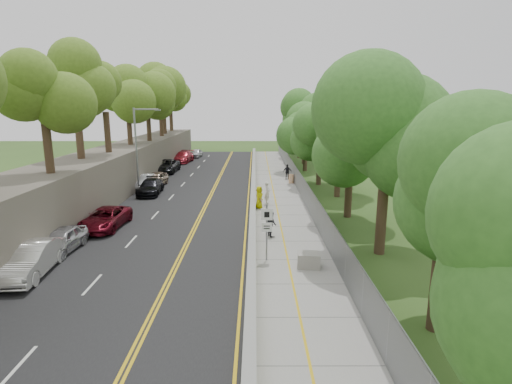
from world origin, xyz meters
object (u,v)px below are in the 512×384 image
Objects in this scene: car_1 at (30,260)px; person_far at (287,172)px; construction_barrel at (291,179)px; painter_0 at (259,197)px; streetlight at (139,144)px; concrete_block at (309,260)px; signpost at (267,226)px; car_2 at (105,218)px; car_0 at (61,240)px.

person_far reaches higher than car_1.
construction_barrel is 0.52× the size of painter_0.
streetlight is 6.97× the size of concrete_block.
painter_0 is (11.35, 12.95, 0.12)m from car_1.
car_2 is (-10.79, 5.73, -1.24)m from signpost.
concrete_block is 13.84m from car_1.
painter_0 is at bearing 29.69° from car_2.
concrete_block is (13.66, -18.00, -4.21)m from streetlight.
car_0 is at bearing 153.93° from painter_0.
painter_0 reaches higher than car_0.
person_far is at bearing 25.45° from streetlight.
signpost reaches higher than concrete_block.
painter_0 is (-0.30, 11.05, -1.01)m from signpost.
painter_0 is (-3.55, -10.57, 0.43)m from construction_barrel.
car_1 is at bearing -87.26° from car_0.
car_0 is 26.98m from person_far.
streetlight is 16.00m from construction_barrel.
car_2 is (0.86, 4.46, -0.00)m from car_0.
person_far is at bearing 82.83° from signpost.
car_2 is 2.73× the size of painter_0.
streetlight is 1.62× the size of car_2.
construction_barrel is at bearing 51.34° from car_2.
signpost is 21.91m from construction_barrel.
car_1 is 7.68m from car_2.
concrete_block is at bearing 96.13° from person_far.
streetlight is at bearing 96.46° from car_2.
streetlight reaches higher than person_far.
streetlight is 1.66× the size of car_1.
concrete_block is at bearing -24.61° from signpost.
signpost is 3.26× the size of construction_barrel.
signpost is 0.63× the size of car_2.
signpost is at bearing 4.27° from car_1.
signpost reaches higher than painter_0.
car_1 is at bearing -93.62° from car_2.
person_far is at bearing 95.91° from construction_barrel.
car_2 is at bearing 140.07° from painter_0.
car_2 is at bearing 81.83° from car_0.
car_1 is (0.00, -3.17, 0.11)m from car_0.
car_0 is at bearing -98.10° from car_2.
construction_barrel is 21.21m from car_2.
car_2 is (-12.94, 6.72, 0.29)m from concrete_block.
car_2 is at bearing 152.56° from concrete_block.
painter_0 is at bearing 43.48° from car_0.
car_0 is at bearing 65.20° from person_far.
signpost is at bearing -3.51° from car_0.
construction_barrel is at bearing 52.68° from car_1.
person_far reaches higher than construction_barrel.
car_0 is at bearing -126.21° from construction_barrel.
construction_barrel is 25.22m from car_0.
signpost is at bearing -98.55° from construction_barrel.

